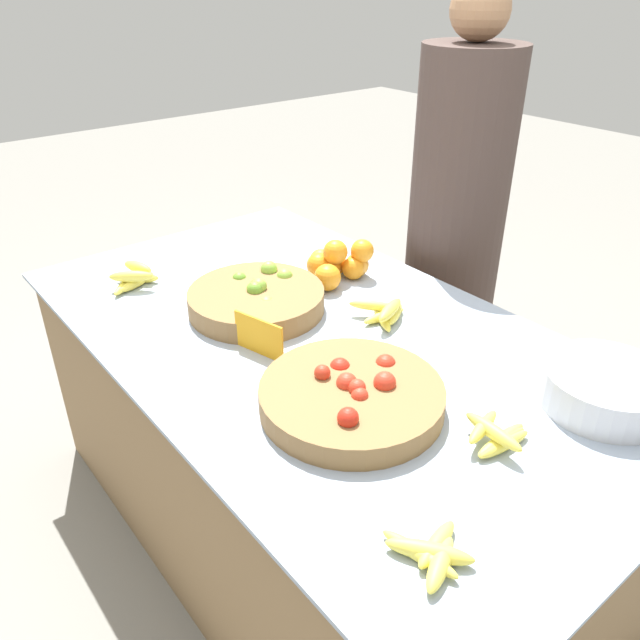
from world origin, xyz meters
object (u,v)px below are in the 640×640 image
at_px(vendor_person, 453,246).
at_px(lime_bowl, 257,299).
at_px(tomato_basket, 351,396).
at_px(metal_bowl, 606,388).
at_px(price_sign, 259,336).

bearing_deg(vendor_person, lime_bowl, -93.13).
xyz_separation_m(tomato_basket, metal_bowl, (0.35, 0.46, 0.01)).
relative_size(metal_bowl, price_sign, 1.88).
bearing_deg(price_sign, vendor_person, 84.52).
relative_size(lime_bowl, tomato_basket, 0.94).
relative_size(lime_bowl, price_sign, 2.58).
relative_size(tomato_basket, vendor_person, 0.26).
distance_m(metal_bowl, vendor_person, 0.94).
bearing_deg(vendor_person, tomato_basket, -62.31).
xyz_separation_m(tomato_basket, price_sign, (-0.32, -0.04, 0.02)).
xyz_separation_m(lime_bowl, tomato_basket, (0.52, -0.09, -0.00)).
relative_size(tomato_basket, price_sign, 2.74).
bearing_deg(tomato_basket, metal_bowl, 52.19).
xyz_separation_m(lime_bowl, metal_bowl, (0.87, 0.36, 0.01)).
bearing_deg(metal_bowl, price_sign, -143.66).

